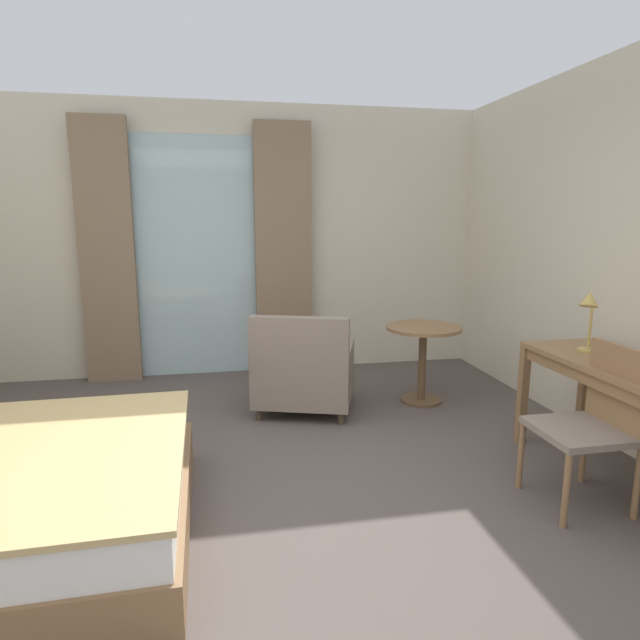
# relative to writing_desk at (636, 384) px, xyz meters

# --- Properties ---
(ground) EXTENTS (5.94, 6.45, 0.10)m
(ground) POSITION_rel_writing_desk_xyz_m (-2.27, 0.16, -0.72)
(ground) COLOR #564C47
(wall_back) EXTENTS (5.54, 0.12, 2.79)m
(wall_back) POSITION_rel_writing_desk_xyz_m (-2.27, 3.13, 0.72)
(wall_back) COLOR beige
(wall_back) RESTS_ON ground
(balcony_glass_door) EXTENTS (1.31, 0.02, 2.46)m
(balcony_glass_door) POSITION_rel_writing_desk_xyz_m (-2.61, 3.05, 0.56)
(balcony_glass_door) COLOR silver
(balcony_glass_door) RESTS_ON ground
(curtain_panel_left) EXTENTS (0.52, 0.10, 2.60)m
(curtain_panel_left) POSITION_rel_writing_desk_xyz_m (-3.48, 2.95, 0.63)
(curtain_panel_left) COLOR #897056
(curtain_panel_left) RESTS_ON ground
(curtain_panel_right) EXTENTS (0.58, 0.10, 2.60)m
(curtain_panel_right) POSITION_rel_writing_desk_xyz_m (-1.74, 2.95, 0.63)
(curtain_panel_right) COLOR #897056
(curtain_panel_right) RESTS_ON ground
(writing_desk) EXTENTS (0.58, 1.57, 0.76)m
(writing_desk) POSITION_rel_writing_desk_xyz_m (0.00, 0.00, 0.00)
(writing_desk) COLOR olive
(writing_desk) RESTS_ON ground
(desk_chair) EXTENTS (0.48, 0.48, 0.93)m
(desk_chair) POSITION_rel_writing_desk_xyz_m (-0.33, -0.09, -0.15)
(desk_chair) COLOR gray
(desk_chair) RESTS_ON ground
(desk_lamp) EXTENTS (0.23, 0.22, 0.44)m
(desk_lamp) POSITION_rel_writing_desk_xyz_m (-0.08, 0.37, 0.39)
(desk_lamp) COLOR tan
(desk_lamp) RESTS_ON writing_desk
(armchair_by_window) EXTENTS (0.99, 0.95, 0.87)m
(armchair_by_window) POSITION_rel_writing_desk_xyz_m (-1.73, 1.70, -0.33)
(armchair_by_window) COLOR gray
(armchair_by_window) RESTS_ON ground
(round_cafe_table) EXTENTS (0.67, 0.67, 0.70)m
(round_cafe_table) POSITION_rel_writing_desk_xyz_m (-0.64, 1.74, -0.16)
(round_cafe_table) COLOR olive
(round_cafe_table) RESTS_ON ground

